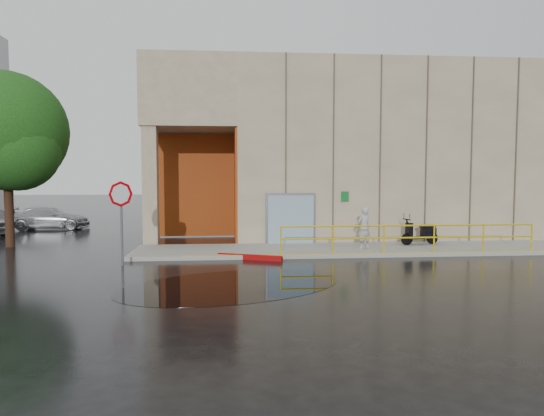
{
  "coord_description": "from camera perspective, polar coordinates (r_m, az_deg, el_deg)",
  "views": [
    {
      "loc": [
        -2.31,
        -14.04,
        3.03
      ],
      "look_at": [
        -0.83,
        3.0,
        1.84
      ],
      "focal_mm": 32.0,
      "sensor_mm": 36.0,
      "label": 1
    }
  ],
  "objects": [
    {
      "name": "ground",
      "position": [
        14.55,
        4.34,
        -8.05
      ],
      "size": [
        120.0,
        120.0,
        0.0
      ],
      "primitive_type": "plane",
      "color": "black",
      "rests_on": "ground"
    },
    {
      "name": "sidewalk",
      "position": [
        19.81,
        13.74,
        -4.71
      ],
      "size": [
        20.0,
        3.0,
        0.15
      ],
      "primitive_type": "cube",
      "color": "gray",
      "rests_on": "ground"
    },
    {
      "name": "building",
      "position": [
        26.12,
        11.61,
        6.49
      ],
      "size": [
        20.0,
        10.17,
        8.0
      ],
      "color": "gray",
      "rests_on": "ground"
    },
    {
      "name": "guardrail",
      "position": [
        18.55,
        15.84,
        -3.44
      ],
      "size": [
        9.56,
        0.06,
        1.03
      ],
      "color": "#D7BC0B",
      "rests_on": "sidewalk"
    },
    {
      "name": "person",
      "position": [
        19.07,
        10.78,
        -2.32
      ],
      "size": [
        0.69,
        0.58,
        1.62
      ],
      "primitive_type": "imported",
      "rotation": [
        0.0,
        0.0,
        3.53
      ],
      "color": "#AAAAAF",
      "rests_on": "sidewalk"
    },
    {
      "name": "scooter",
      "position": [
        20.75,
        17.06,
        -2.09
      ],
      "size": [
        1.71,
        0.87,
        1.3
      ],
      "rotation": [
        0.0,
        0.0,
        0.22
      ],
      "color": "black",
      "rests_on": "sidewalk"
    },
    {
      "name": "stop_sign",
      "position": [
        16.66,
        -17.34,
        0.34
      ],
      "size": [
        0.66,
        0.58,
        2.81
      ],
      "rotation": [
        0.0,
        0.0,
        0.32
      ],
      "color": "#5A5A5E",
      "rests_on": "ground"
    },
    {
      "name": "red_curb",
      "position": [
        17.31,
        -2.68,
        -5.8
      ],
      "size": [
        2.3,
        1.05,
        0.18
      ],
      "primitive_type": "cube",
      "rotation": [
        0.0,
        0.0,
        -0.38
      ],
      "color": "#9B0707",
      "rests_on": "ground"
    },
    {
      "name": "puddle",
      "position": [
        13.4,
        -4.76,
        -9.08
      ],
      "size": [
        7.26,
        5.86,
        0.01
      ],
      "primitive_type": "cube",
      "rotation": [
        0.0,
        0.0,
        0.36
      ],
      "color": "black",
      "rests_on": "ground"
    },
    {
      "name": "car_c",
      "position": [
        29.42,
        -24.73,
        -1.08
      ],
      "size": [
        4.31,
        1.92,
        1.23
      ],
      "primitive_type": "imported",
      "rotation": [
        0.0,
        0.0,
        1.62
      ],
      "color": "#AFB0B6",
      "rests_on": "ground"
    },
    {
      "name": "tree_near",
      "position": [
        22.79,
        -28.56,
        7.48
      ],
      "size": [
        4.9,
        4.9,
        7.26
      ],
      "rotation": [
        0.0,
        0.0,
        -0.11
      ],
      "color": "black",
      "rests_on": "ground"
    }
  ]
}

